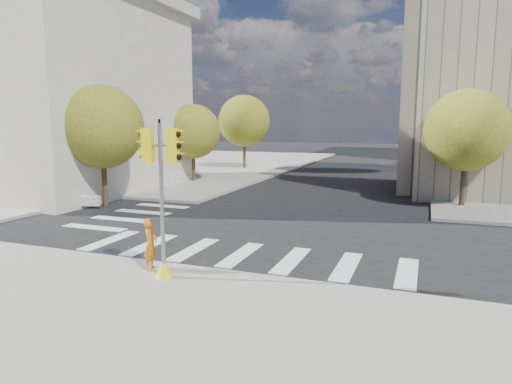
% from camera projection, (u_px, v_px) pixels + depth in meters
% --- Properties ---
extents(ground, '(160.00, 160.00, 0.00)m').
position_uv_depth(ground, '(263.00, 241.00, 17.33)').
color(ground, black).
rests_on(ground, ground).
extents(sidewalk_far_left, '(28.00, 40.00, 0.15)m').
position_uv_depth(sidewalk_far_left, '(168.00, 164.00, 48.33)').
color(sidewalk_far_left, gray).
rests_on(sidewalk_far_left, ground).
extents(classical_building, '(19.00, 15.00, 12.70)m').
position_uv_depth(classical_building, '(24.00, 92.00, 30.70)').
color(classical_building, beige).
rests_on(classical_building, ground).
extents(tree_lw_near, '(4.40, 4.40, 6.41)m').
position_uv_depth(tree_lw_near, '(102.00, 127.00, 24.04)').
color(tree_lw_near, '#382616').
rests_on(tree_lw_near, ground).
extents(tree_lw_mid, '(4.00, 4.00, 5.77)m').
position_uv_depth(tree_lw_mid, '(193.00, 132.00, 33.36)').
color(tree_lw_mid, '#382616').
rests_on(tree_lw_mid, ground).
extents(tree_lw_far, '(4.80, 4.80, 6.95)m').
position_uv_depth(tree_lw_far, '(244.00, 121.00, 42.49)').
color(tree_lw_far, '#382616').
rests_on(tree_lw_far, ground).
extents(tree_re_near, '(4.20, 4.20, 6.16)m').
position_uv_depth(tree_re_near, '(467.00, 130.00, 23.35)').
color(tree_re_near, '#382616').
rests_on(tree_re_near, ground).
extents(tree_re_mid, '(4.60, 4.60, 6.66)m').
position_uv_depth(tree_re_mid, '(455.00, 123.00, 34.40)').
color(tree_re_mid, '#382616').
rests_on(tree_re_mid, ground).
extents(tree_re_far, '(4.00, 4.00, 5.88)m').
position_uv_depth(tree_re_far, '(448.00, 128.00, 45.58)').
color(tree_re_far, '#382616').
rests_on(tree_re_far, ground).
extents(lamp_near, '(0.35, 0.18, 8.11)m').
position_uv_depth(lamp_near, '(471.00, 120.00, 26.80)').
color(lamp_near, black).
rests_on(lamp_near, sidewalk_far_right).
extents(lamp_far, '(0.35, 0.18, 8.11)m').
position_uv_depth(lamp_far, '(458.00, 120.00, 39.75)').
color(lamp_far, black).
rests_on(lamp_far, sidewalk_far_right).
extents(traffic_signal, '(1.07, 0.56, 4.41)m').
position_uv_depth(traffic_signal, '(162.00, 212.00, 12.57)').
color(traffic_signal, yellow).
rests_on(traffic_signal, sidewalk_near).
extents(photographer, '(0.50, 0.64, 1.54)m').
position_uv_depth(photographer, '(151.00, 244.00, 13.40)').
color(photographer, '#CD6913').
rests_on(photographer, sidewalk_near).
extents(planter_wall, '(5.77, 2.44, 0.50)m').
position_uv_depth(planter_wall, '(43.00, 201.00, 23.78)').
color(planter_wall, silver).
rests_on(planter_wall, sidewalk_left_near).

